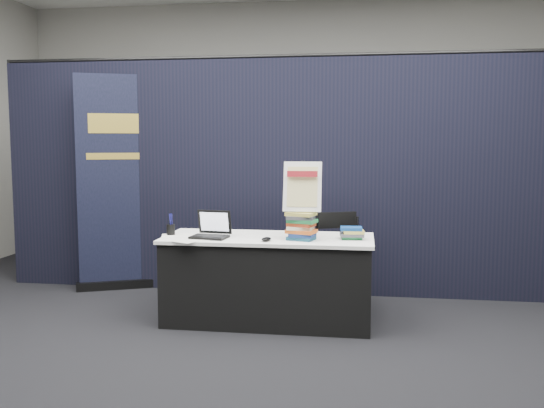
{
  "coord_description": "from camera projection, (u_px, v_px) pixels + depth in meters",
  "views": [
    {
      "loc": [
        0.81,
        -4.55,
        1.58
      ],
      "look_at": [
        0.03,
        0.55,
        1.03
      ],
      "focal_mm": 40.0,
      "sensor_mm": 36.0,
      "label": 1
    }
  ],
  "objects": [
    {
      "name": "pen_cup",
      "position": [
        171.0,
        230.0,
        5.31
      ],
      "size": [
        0.08,
        0.08,
        0.09
      ],
      "primitive_type": "cylinder",
      "rotation": [
        0.0,
        0.0,
        -0.06
      ],
      "color": "black",
      "rests_on": "display_table"
    },
    {
      "name": "floor",
      "position": [
        257.0,
        342.0,
        4.76
      ],
      "size": [
        8.0,
        8.0,
        0.0
      ],
      "primitive_type": "plane",
      "color": "black",
      "rests_on": "ground"
    },
    {
      "name": "pullup_banner",
      "position": [
        122.0,
        195.0,
        6.38
      ],
      "size": [
        0.92,
        0.48,
        2.26
      ],
      "rotation": [
        0.0,
        0.0,
        0.41
      ],
      "color": "black",
      "rests_on": "floor"
    },
    {
      "name": "drape_partition",
      "position": [
        284.0,
        177.0,
        6.21
      ],
      "size": [
        6.0,
        0.08,
        2.4
      ],
      "primitive_type": "cube",
      "color": "black",
      "rests_on": "floor"
    },
    {
      "name": "laptop",
      "position": [
        210.0,
        231.0,
        5.16
      ],
      "size": [
        0.32,
        0.27,
        0.23
      ],
      "rotation": [
        0.0,
        0.0,
        -0.13
      ],
      "color": "black",
      "rests_on": "display_table"
    },
    {
      "name": "stacking_chair",
      "position": [
        336.0,
        256.0,
        5.69
      ],
      "size": [
        0.53,
        0.55,
        0.89
      ],
      "rotation": [
        0.0,
        0.0,
        0.41
      ],
      "color": "black",
      "rests_on": "floor"
    },
    {
      "name": "brochure_mid",
      "position": [
        184.0,
        240.0,
        5.01
      ],
      "size": [
        0.32,
        0.29,
        0.0
      ],
      "primitive_type": "cube",
      "rotation": [
        0.0,
        0.0,
        -0.46
      ],
      "color": "white",
      "rests_on": "display_table"
    },
    {
      "name": "info_sign",
      "position": [
        302.0,
        187.0,
        5.03
      ],
      "size": [
        0.32,
        0.16,
        0.43
      ],
      "rotation": [
        0.0,
        0.0,
        0.02
      ],
      "color": "black",
      "rests_on": "book_stack_tall"
    },
    {
      "name": "book_stack_short",
      "position": [
        353.0,
        233.0,
        5.07
      ],
      "size": [
        0.19,
        0.15,
        0.1
      ],
      "rotation": [
        0.0,
        0.0,
        0.06
      ],
      "color": "#1D6F3A",
      "rests_on": "display_table"
    },
    {
      "name": "brochure_right",
      "position": [
        194.0,
        239.0,
        5.1
      ],
      "size": [
        0.37,
        0.32,
        0.0
      ],
      "primitive_type": "cube",
      "rotation": [
        0.0,
        0.0,
        0.36
      ],
      "color": "white",
      "rests_on": "display_table"
    },
    {
      "name": "book_stack_tall",
      "position": [
        302.0,
        226.0,
        5.03
      ],
      "size": [
        0.24,
        0.2,
        0.23
      ],
      "rotation": [
        0.0,
        0.0,
        -0.2
      ],
      "color": "navy",
      "rests_on": "display_table"
    },
    {
      "name": "brochure_left",
      "position": [
        178.0,
        235.0,
        5.29
      ],
      "size": [
        0.31,
        0.26,
        0.0
      ],
      "primitive_type": "cube",
      "rotation": [
        0.0,
        0.0,
        0.29
      ],
      "color": "white",
      "rests_on": "display_table"
    },
    {
      "name": "display_table",
      "position": [
        268.0,
        279.0,
        5.26
      ],
      "size": [
        1.8,
        0.75,
        0.75
      ],
      "color": "black",
      "rests_on": "floor"
    },
    {
      "name": "wall_back",
      "position": [
        306.0,
        128.0,
        8.51
      ],
      "size": [
        8.0,
        0.02,
        3.5
      ],
      "primitive_type": "cube",
      "color": "#A8A69E",
      "rests_on": "floor"
    },
    {
      "name": "mouse",
      "position": [
        266.0,
        239.0,
        4.98
      ],
      "size": [
        0.1,
        0.13,
        0.03
      ],
      "primitive_type": "ellipsoid",
      "rotation": [
        0.0,
        0.0,
        -0.34
      ],
      "color": "black",
      "rests_on": "display_table"
    }
  ]
}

